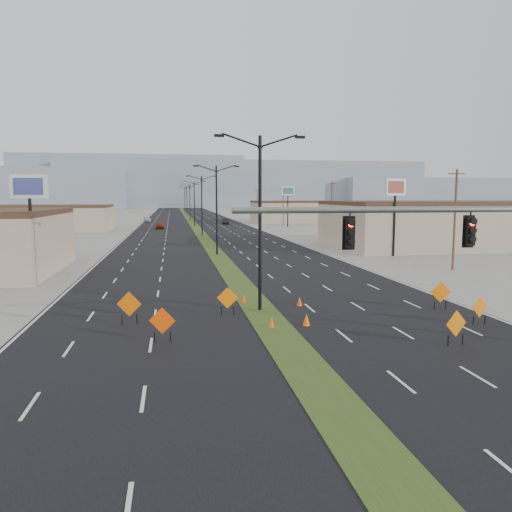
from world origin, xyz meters
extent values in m
plane|color=gray|center=(0.00, 0.00, 0.00)|extent=(600.00, 600.00, 0.00)
cube|color=black|center=(0.00, 100.00, 0.00)|extent=(25.00, 400.00, 0.02)
cube|color=#314318|center=(0.00, 100.00, 0.00)|extent=(2.00, 400.00, 0.04)
cube|color=tan|center=(-32.00, 85.00, 2.25)|extent=(30.00, 14.00, 4.50)
cube|color=tan|center=(34.00, 45.00, 2.75)|extent=(36.00, 18.00, 5.50)
cube|color=tan|center=(38.00, 110.00, 2.50)|extent=(44.00, 16.00, 5.00)
cube|color=gray|center=(40.00, 300.00, 14.00)|extent=(220.00, 50.00, 28.00)
cube|color=gray|center=(180.00, 290.00, 9.00)|extent=(160.00, 50.00, 18.00)
cube|color=gray|center=(-30.00, 320.00, 16.00)|extent=(140.00, 50.00, 32.00)
cylinder|color=slate|center=(5.20, 2.00, 6.10)|extent=(16.00, 0.24, 0.24)
cube|color=black|center=(1.70, 2.00, 5.22)|extent=(0.50, 0.28, 1.30)
sphere|color=#FF0C05|center=(1.70, 1.84, 5.57)|extent=(0.22, 0.22, 0.22)
cube|color=black|center=(6.70, 2.00, 5.22)|extent=(0.50, 0.28, 1.30)
sphere|color=#FF0C05|center=(6.70, 1.84, 5.57)|extent=(0.22, 0.22, 0.22)
cylinder|color=black|center=(0.00, 12.00, 5.00)|extent=(0.20, 0.20, 10.00)
cube|color=black|center=(-2.30, 12.00, 9.95)|extent=(0.55, 0.24, 0.14)
cube|color=black|center=(2.30, 12.00, 9.95)|extent=(0.55, 0.24, 0.14)
cylinder|color=black|center=(0.00, 40.00, 5.00)|extent=(0.20, 0.20, 10.00)
cube|color=black|center=(-2.30, 40.00, 9.95)|extent=(0.55, 0.24, 0.14)
cube|color=black|center=(2.30, 40.00, 9.95)|extent=(0.55, 0.24, 0.14)
cylinder|color=black|center=(0.00, 68.00, 5.00)|extent=(0.20, 0.20, 10.00)
cube|color=black|center=(-2.30, 68.00, 9.95)|extent=(0.55, 0.24, 0.14)
cube|color=black|center=(2.30, 68.00, 9.95)|extent=(0.55, 0.24, 0.14)
cylinder|color=black|center=(0.00, 96.00, 5.00)|extent=(0.20, 0.20, 10.00)
cube|color=black|center=(-2.30, 96.00, 9.95)|extent=(0.55, 0.24, 0.14)
cube|color=black|center=(2.30, 96.00, 9.95)|extent=(0.55, 0.24, 0.14)
cylinder|color=black|center=(0.00, 124.00, 5.00)|extent=(0.20, 0.20, 10.00)
cube|color=black|center=(-2.30, 124.00, 9.95)|extent=(0.55, 0.24, 0.14)
cube|color=black|center=(2.30, 124.00, 9.95)|extent=(0.55, 0.24, 0.14)
cylinder|color=black|center=(0.00, 152.00, 5.00)|extent=(0.20, 0.20, 10.00)
cube|color=black|center=(-2.30, 152.00, 9.95)|extent=(0.55, 0.24, 0.14)
cube|color=black|center=(2.30, 152.00, 9.95)|extent=(0.55, 0.24, 0.14)
cylinder|color=black|center=(0.00, 180.00, 5.00)|extent=(0.20, 0.20, 10.00)
cube|color=black|center=(-2.30, 180.00, 9.95)|extent=(0.55, 0.24, 0.14)
cube|color=black|center=(2.30, 180.00, 9.95)|extent=(0.55, 0.24, 0.14)
cylinder|color=#4C3823|center=(20.00, 25.00, 4.50)|extent=(0.20, 0.20, 9.00)
cube|color=#4C3823|center=(20.00, 25.00, 8.60)|extent=(1.60, 0.10, 0.10)
cylinder|color=#4C3823|center=(20.00, 60.00, 4.50)|extent=(0.20, 0.20, 9.00)
cube|color=#4C3823|center=(20.00, 60.00, 8.60)|extent=(1.60, 0.10, 0.10)
cylinder|color=#4C3823|center=(20.00, 95.00, 4.50)|extent=(0.20, 0.20, 9.00)
cube|color=#4C3823|center=(20.00, 95.00, 8.60)|extent=(1.60, 0.10, 0.10)
cylinder|color=#4C3823|center=(20.00, 130.00, 4.50)|extent=(0.20, 0.20, 9.00)
cube|color=#4C3823|center=(20.00, 130.00, 8.60)|extent=(1.60, 0.10, 0.10)
imported|color=maroon|center=(-7.44, 88.02, 0.73)|extent=(1.85, 4.32, 1.45)
imported|color=black|center=(7.70, 103.15, 0.71)|extent=(1.84, 4.40, 1.41)
imported|color=#B2B6BC|center=(-11.31, 116.33, 0.64)|extent=(2.19, 4.57, 1.29)
cube|color=#E15A04|center=(-7.23, 9.96, 1.08)|extent=(1.26, 0.36, 1.29)
cylinder|color=black|center=(-7.61, 9.96, 0.27)|extent=(0.05, 0.05, 0.54)
cylinder|color=black|center=(-6.86, 9.96, 0.27)|extent=(0.05, 0.05, 0.54)
cube|color=#E94304|center=(-5.49, 6.40, 1.01)|extent=(1.18, 0.36, 1.22)
cylinder|color=black|center=(-5.84, 6.40, 0.25)|extent=(0.05, 0.05, 0.51)
cylinder|color=black|center=(-5.13, 6.40, 0.25)|extent=(0.05, 0.05, 0.51)
cube|color=orange|center=(-2.00, 11.07, 0.99)|extent=(1.15, 0.41, 1.20)
cylinder|color=black|center=(-2.35, 11.07, 0.25)|extent=(0.05, 0.05, 0.50)
cylinder|color=black|center=(-1.65, 11.07, 0.25)|extent=(0.05, 0.05, 0.50)
cube|color=#D76604|center=(7.40, 3.76, 1.00)|extent=(1.16, 0.40, 1.20)
cylinder|color=black|center=(7.05, 3.76, 0.25)|extent=(0.05, 0.05, 0.50)
cylinder|color=black|center=(7.75, 3.76, 0.25)|extent=(0.05, 0.05, 0.50)
cube|color=#E46304|center=(10.53, 10.53, 1.03)|extent=(1.24, 0.16, 1.24)
cylinder|color=black|center=(10.17, 10.53, 0.26)|extent=(0.05, 0.05, 0.52)
cylinder|color=black|center=(10.89, 10.53, 0.26)|extent=(0.05, 0.05, 0.52)
cube|color=#E06604|center=(10.65, 6.90, 0.94)|extent=(1.07, 0.44, 1.13)
cylinder|color=black|center=(10.32, 6.90, 0.24)|extent=(0.05, 0.05, 0.47)
cylinder|color=black|center=(10.98, 6.90, 0.24)|extent=(0.05, 0.05, 0.47)
cone|color=#F44F05|center=(-0.09, 8.08, 0.27)|extent=(0.40, 0.40, 0.55)
cone|color=#FF5B05|center=(1.75, 8.16, 0.32)|extent=(0.47, 0.47, 0.64)
cone|color=#FF4805|center=(2.58, 12.76, 0.28)|extent=(0.45, 0.45, 0.57)
cone|color=#FF3D05|center=(-0.65, 14.23, 0.30)|extent=(0.45, 0.45, 0.60)
cylinder|color=black|center=(-15.54, 24.12, 3.41)|extent=(0.24, 0.24, 6.82)
cube|color=white|center=(-15.54, 24.12, 7.36)|extent=(2.71, 0.55, 1.80)
cube|color=#3B458D|center=(-15.54, 23.92, 7.36)|extent=(2.15, 0.21, 1.26)
cylinder|color=black|center=(19.37, 35.96, 3.54)|extent=(0.24, 0.24, 7.07)
cube|color=white|center=(19.37, 35.96, 7.63)|extent=(2.76, 1.21, 1.86)
cube|color=brown|center=(19.37, 35.76, 7.63)|extent=(2.14, 0.75, 1.30)
cylinder|color=black|center=(19.89, 89.95, 3.62)|extent=(0.24, 0.24, 7.24)
cube|color=white|center=(19.89, 89.95, 7.81)|extent=(2.87, 0.53, 1.91)
cube|color=#2F7747|center=(19.89, 89.75, 7.81)|extent=(2.28, 0.19, 1.33)
camera|label=1|loc=(-4.95, -16.07, 6.61)|focal=35.00mm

